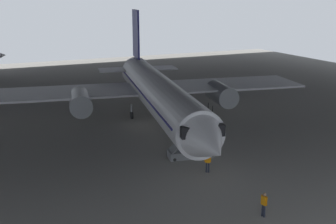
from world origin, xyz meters
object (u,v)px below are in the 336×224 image
Objects in this scene: boarding_stairs at (191,149)px; crew_worker_by_stairs at (208,161)px; crew_worker_near_nose at (264,203)px; airplane_main at (157,93)px.

crew_worker_by_stairs is at bearing -95.43° from boarding_stairs.
crew_worker_near_nose is at bearing -92.79° from boarding_stairs.
crew_worker_by_stairs is at bearing 88.45° from crew_worker_near_nose.
boarding_stairs is 3.72m from crew_worker_by_stairs.
airplane_main is 22.84m from crew_worker_near_nose.
crew_worker_near_nose is (-0.56, -11.58, 0.24)m from boarding_stairs.
boarding_stairs is 2.81× the size of crew_worker_near_nose.
crew_worker_by_stairs is (0.21, 7.88, 0.01)m from crew_worker_near_nose.
boarding_stairs is at bearing 87.21° from crew_worker_near_nose.
airplane_main is 8.24× the size of boarding_stairs.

